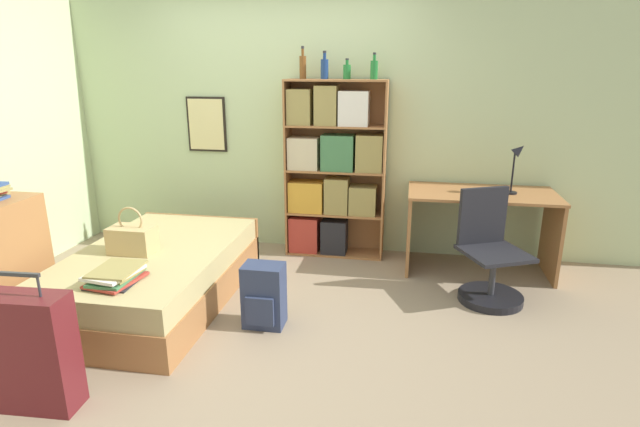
# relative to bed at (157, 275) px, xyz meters

# --- Properties ---
(ground_plane) EXTENTS (14.00, 14.00, 0.00)m
(ground_plane) POSITION_rel_bed_xyz_m (0.71, -0.02, -0.22)
(ground_plane) COLOR gray
(wall_back) EXTENTS (10.00, 0.09, 2.60)m
(wall_back) POSITION_rel_bed_xyz_m (0.70, 1.48, 1.08)
(wall_back) COLOR beige
(wall_back) RESTS_ON ground_plane
(bed) EXTENTS (1.13, 1.88, 0.44)m
(bed) POSITION_rel_bed_xyz_m (0.00, 0.00, 0.00)
(bed) COLOR #A36B3D
(bed) RESTS_ON ground_plane
(handbag) EXTENTS (0.34, 0.21, 0.37)m
(handbag) POSITION_rel_bed_xyz_m (-0.11, -0.10, 0.33)
(handbag) COLOR tan
(handbag) RESTS_ON bed
(book_stack_on_bed) EXTENTS (0.33, 0.39, 0.10)m
(book_stack_on_bed) POSITION_rel_bed_xyz_m (0.06, -0.63, 0.27)
(book_stack_on_bed) COLOR #232328
(book_stack_on_bed) RESTS_ON bed
(suitcase) EXTENTS (0.53, 0.23, 0.81)m
(suitcase) POSITION_rel_bed_xyz_m (-0.04, -1.34, 0.12)
(suitcase) COLOR #5B191E
(suitcase) RESTS_ON ground_plane
(bookcase) EXTENTS (0.96, 0.29, 1.71)m
(bookcase) POSITION_rel_bed_xyz_m (1.21, 1.28, 0.64)
(bookcase) COLOR #A36B3D
(bookcase) RESTS_ON ground_plane
(bottle_green) EXTENTS (0.06, 0.06, 0.29)m
(bottle_green) POSITION_rel_bed_xyz_m (0.94, 1.30, 1.60)
(bottle_green) COLOR brown
(bottle_green) RESTS_ON bookcase
(bottle_brown) EXTENTS (0.07, 0.07, 0.25)m
(bottle_brown) POSITION_rel_bed_xyz_m (1.14, 1.29, 1.58)
(bottle_brown) COLOR navy
(bottle_brown) RESTS_ON bookcase
(bottle_clear) EXTENTS (0.07, 0.07, 0.18)m
(bottle_clear) POSITION_rel_bed_xyz_m (1.35, 1.30, 1.56)
(bottle_clear) COLOR #1E6B2D
(bottle_clear) RESTS_ON bookcase
(bottle_blue) EXTENTS (0.07, 0.07, 0.23)m
(bottle_blue) POSITION_rel_bed_xyz_m (1.60, 1.29, 1.58)
(bottle_blue) COLOR #1E6B2D
(bottle_blue) RESTS_ON bookcase
(desk) EXTENTS (1.29, 0.66, 0.74)m
(desk) POSITION_rel_bed_xyz_m (2.61, 1.10, 0.31)
(desk) COLOR #A36B3D
(desk) RESTS_ON ground_plane
(desk_lamp) EXTENTS (0.15, 0.11, 0.46)m
(desk_lamp) POSITION_rel_bed_xyz_m (2.87, 1.09, 0.84)
(desk_lamp) COLOR black
(desk_lamp) RESTS_ON desk
(desk_chair) EXTENTS (0.61, 0.61, 0.89)m
(desk_chair) POSITION_rel_bed_xyz_m (2.63, 0.50, 0.06)
(desk_chair) COLOR black
(desk_chair) RESTS_ON ground_plane
(backpack) EXTENTS (0.29, 0.24, 0.47)m
(backpack) POSITION_rel_bed_xyz_m (0.97, -0.25, 0.01)
(backpack) COLOR #2D3856
(backpack) RESTS_ON ground_plane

